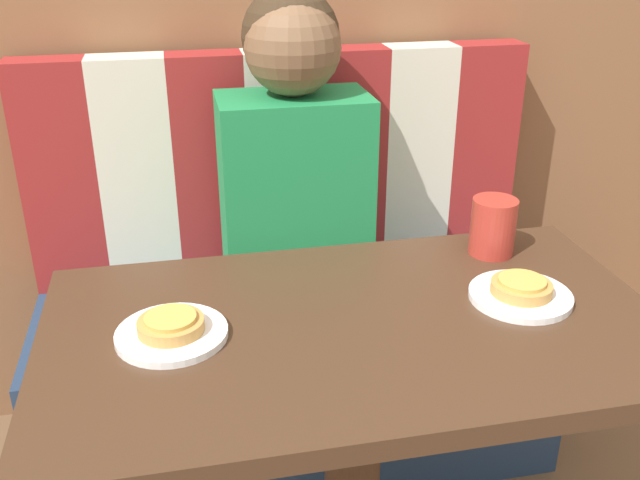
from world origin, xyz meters
TOP-DOWN VIEW (x-y plane):
  - booth_seat at (0.00, 0.56)m, footprint 1.26×0.50m
  - booth_backrest at (0.00, 0.77)m, footprint 1.26×0.10m
  - dining_table at (0.00, 0.00)m, footprint 1.00×0.57m
  - person at (0.00, 0.57)m, footprint 0.34×0.24m
  - plate_left at (-0.29, 0.01)m, footprint 0.17×0.17m
  - plate_right at (0.29, 0.01)m, footprint 0.17×0.17m
  - pizza_left at (-0.29, 0.01)m, footprint 0.10×0.10m
  - pizza_right at (0.29, 0.01)m, footprint 0.10×0.10m
  - drinking_cup at (0.32, 0.19)m, footprint 0.09×0.09m

SIDE VIEW (x-z plane):
  - booth_seat at x=0.00m, z-range 0.00..0.45m
  - dining_table at x=0.00m, z-range 0.25..0.97m
  - plate_left at x=-0.29m, z-range 0.72..0.73m
  - plate_right at x=0.29m, z-range 0.72..0.73m
  - booth_backrest at x=0.00m, z-range 0.45..1.02m
  - pizza_left at x=-0.29m, z-range 0.73..0.75m
  - pizza_right at x=0.29m, z-range 0.73..0.75m
  - drinking_cup at x=0.32m, z-range 0.72..0.83m
  - person at x=0.00m, z-range 0.46..1.20m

